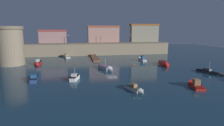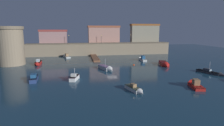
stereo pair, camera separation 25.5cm
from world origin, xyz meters
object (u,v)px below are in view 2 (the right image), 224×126
quay_lamp_2 (130,37)px  moored_boat_6 (107,68)px  moored_boat_2 (34,78)px  moored_boat_7 (164,64)px  quay_lamp_0 (69,38)px  moored_boat_1 (212,73)px  moored_boat_5 (142,59)px  moored_boat_0 (194,84)px  fortress_tower (11,46)px  moored_boat_10 (75,77)px  quay_lamp_1 (101,38)px  mooring_buoy_0 (134,65)px  moored_boat_9 (135,89)px  moored_boat_8 (66,56)px  moored_boat_3 (38,63)px

quay_lamp_2 → moored_boat_6: 31.44m
moored_boat_2 → moored_boat_7: bearing=-79.9°
quay_lamp_0 → moored_boat_7: (26.28, -24.95, -6.28)m
moored_boat_1 → moored_boat_5: moored_boat_1 is taller
moored_boat_6 → moored_boat_0: bearing=19.6°
moored_boat_1 → fortress_tower: bearing=-131.5°
moored_boat_5 → moored_boat_10: bearing=133.5°
moored_boat_0 → moored_boat_2: bearing=85.3°
quay_lamp_1 → mooring_buoy_0: quay_lamp_1 is taller
fortress_tower → quay_lamp_0: bearing=48.1°
moored_boat_5 → moored_boat_9: 31.24m
moored_boat_5 → moored_boat_6: (-13.34, -12.39, -0.02)m
moored_boat_1 → moored_boat_9: size_ratio=1.45×
moored_boat_0 → moored_boat_8: 46.41m
quay_lamp_1 → moored_boat_1: 41.64m
moored_boat_0 → moored_boat_1: moored_boat_1 is taller
moored_boat_3 → moored_boat_7: size_ratio=0.77×
moored_boat_0 → moored_boat_5: moored_boat_5 is taller
moored_boat_8 → moored_boat_2: bearing=154.4°
moored_boat_3 → moored_boat_1: bearing=63.9°
moored_boat_6 → moored_boat_1: bearing=50.4°
quay_lamp_2 → moored_boat_9: (-11.66, -44.31, -6.41)m
fortress_tower → moored_boat_8: (13.67, 12.69, -4.95)m
moored_boat_0 → moored_boat_6: bearing=52.3°
quay_lamp_0 → moored_boat_7: bearing=-43.5°
quay_lamp_0 → moored_boat_3: (-7.80, -17.62, -6.22)m
quay_lamp_0 → quay_lamp_2: 23.65m
moored_boat_2 → moored_boat_10: bearing=-103.0°
moored_boat_10 → quay_lamp_2: bearing=-15.4°
moored_boat_6 → moored_boat_8: bearing=-174.2°
moored_boat_0 → moored_boat_6: size_ratio=0.81×
moored_boat_2 → quay_lamp_1: bearing=-33.2°
moored_boat_5 → moored_boat_1: bearing=-157.3°
fortress_tower → moored_boat_7: 42.18m
quay_lamp_0 → moored_boat_5: bearing=-33.1°
quay_lamp_1 → moored_boat_8: (-13.18, -3.72, -6.30)m
moored_boat_2 → moored_boat_8: moored_boat_8 is taller
moored_boat_6 → moored_boat_10: size_ratio=1.44×
moored_boat_1 → moored_boat_9: bearing=-86.4°
mooring_buoy_0 → fortress_tower: bearing=168.8°
moored_boat_5 → moored_boat_7: 10.21m
moored_boat_6 → moored_boat_10: bearing=-63.2°
moored_boat_0 → moored_boat_2: size_ratio=0.89×
moored_boat_1 → moored_boat_2: size_ratio=1.23×
moored_boat_1 → moored_boat_6: (-22.22, 8.34, 0.12)m
fortress_tower → moored_boat_7: size_ratio=1.45×
quay_lamp_2 → moored_boat_1: 37.48m
fortress_tower → quay_lamp_2: 41.77m
quay_lamp_2 → moored_boat_0: size_ratio=0.63×
moored_boat_6 → moored_boat_8: moored_boat_6 is taller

